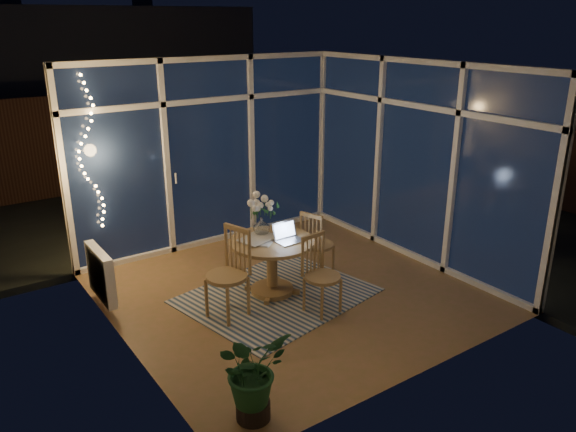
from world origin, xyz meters
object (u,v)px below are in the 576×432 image
Objects in this scene: chair_left at (227,274)px; chair_right at (318,243)px; chair_front at (323,275)px; laptop at (290,232)px; dining_table at (272,267)px; potted_plant at (252,378)px; flower_vase at (262,226)px.

chair_left is 1.44m from chair_right.
chair_front is (0.90, -0.50, -0.06)m from chair_left.
laptop reaches higher than chair_front.
dining_table is 2.20m from potted_plant.
laptop is 0.40m from flower_vase.
laptop is at bearing 75.33° from chair_left.
potted_plant reaches higher than dining_table.
laptop reaches higher than flower_vase.
chair_right reaches higher than dining_table.
chair_left is 3.23× the size of laptop.
laptop is at bearing 47.26° from potted_plant.
laptop is at bearing 89.67° from chair_front.
dining_table is at bearing 52.82° from potted_plant.
laptop is 0.41× the size of potted_plant.
potted_plant is (-1.33, -1.97, -0.39)m from flower_vase.
dining_table is at bearing 88.13° from chair_left.
flower_vase is (-0.15, 0.37, -0.01)m from laptop.
chair_front is 0.99m from flower_vase.
dining_table is at bearing 100.27° from chair_front.
chair_left is 1.03m from chair_front.
potted_plant is at bearing 112.93° from chair_right.
chair_front is (-0.52, -0.76, 0.00)m from chair_right.
chair_front is 1.17× the size of potted_plant.
chair_right is at bearing -12.03° from flower_vase.
dining_table is at bearing 132.33° from laptop.
chair_right is (0.72, 0.06, 0.11)m from dining_table.
dining_table is 1.29× the size of potted_plant.
potted_plant is at bearing -39.30° from chair_left.
chair_front reaches higher than potted_plant.
chair_left is 1.13× the size of chair_front.
flower_vase is at bearing 55.96° from potted_plant.
chair_left is 1.33× the size of potted_plant.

